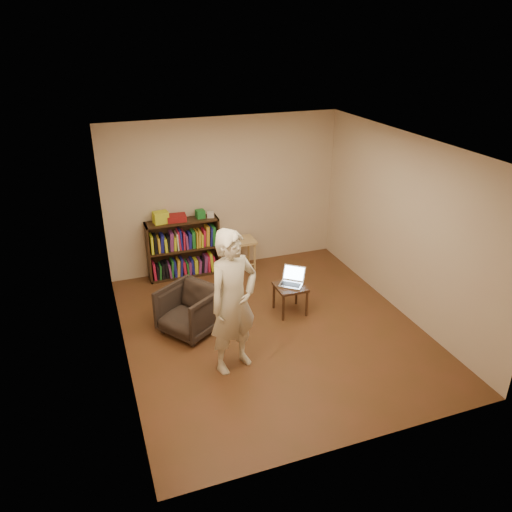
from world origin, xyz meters
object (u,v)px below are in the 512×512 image
object	(u,v)px
stool	(243,246)
side_table	(290,290)
bookshelf	(183,251)
armchair	(189,310)
laptop	(292,280)
person	(233,302)

from	to	relation	value
stool	side_table	world-z (taller)	stool
bookshelf	armchair	size ratio (longest dim) A/B	1.65
side_table	laptop	distance (m)	0.15
stool	armchair	distance (m)	2.03
side_table	person	size ratio (longest dim) A/B	0.24
stool	person	xyz separation A→B (m)	(-0.95, -2.52, 0.45)
armchair	side_table	bearing A→B (deg)	54.82
side_table	armchair	bearing A→B (deg)	179.80
armchair	side_table	size ratio (longest dim) A/B	1.67
stool	laptop	bearing A→B (deg)	-79.89
armchair	laptop	world-z (taller)	armchair
side_table	laptop	xyz separation A→B (m)	(0.05, 0.07, 0.13)
bookshelf	side_table	bearing A→B (deg)	-54.90
stool	armchair	size ratio (longest dim) A/B	0.79
bookshelf	person	bearing A→B (deg)	-89.00
side_table	laptop	size ratio (longest dim) A/B	0.90
stool	person	world-z (taller)	person
stool	laptop	size ratio (longest dim) A/B	1.19
side_table	laptop	bearing A→B (deg)	52.60
stool	armchair	world-z (taller)	armchair
bookshelf	stool	xyz separation A→B (m)	(1.00, -0.16, 0.03)
bookshelf	stool	size ratio (longest dim) A/B	2.08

